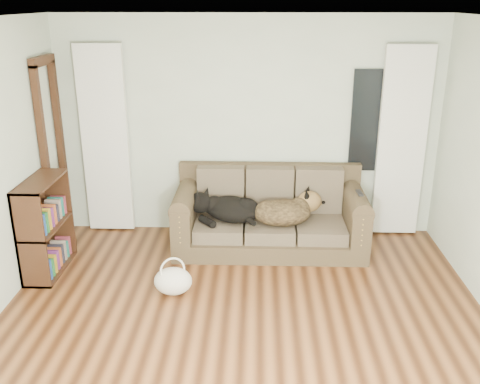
{
  "coord_description": "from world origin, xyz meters",
  "views": [
    {
      "loc": [
        0.12,
        -3.71,
        2.75
      ],
      "look_at": [
        -0.06,
        1.6,
        0.82
      ],
      "focal_mm": 40.0,
      "sensor_mm": 36.0,
      "label": 1
    }
  ],
  "objects_px": {
    "bookshelf": "(46,227)",
    "sofa": "(270,211)",
    "dog_black_lab": "(228,209)",
    "dog_shepherd": "(285,211)",
    "tote_bag": "(173,279)"
  },
  "relations": [
    {
      "from": "tote_bag",
      "to": "bookshelf",
      "type": "xyz_separation_m",
      "value": [
        -1.39,
        0.45,
        0.34
      ]
    },
    {
      "from": "tote_bag",
      "to": "bookshelf",
      "type": "distance_m",
      "value": 1.5
    },
    {
      "from": "dog_black_lab",
      "to": "bookshelf",
      "type": "relative_size",
      "value": 0.65
    },
    {
      "from": "sofa",
      "to": "tote_bag",
      "type": "relative_size",
      "value": 5.76
    },
    {
      "from": "dog_black_lab",
      "to": "tote_bag",
      "type": "height_order",
      "value": "dog_black_lab"
    },
    {
      "from": "dog_shepherd",
      "to": "tote_bag",
      "type": "distance_m",
      "value": 1.55
    },
    {
      "from": "bookshelf",
      "to": "dog_black_lab",
      "type": "bearing_deg",
      "value": 22.33
    },
    {
      "from": "dog_shepherd",
      "to": "tote_bag",
      "type": "relative_size",
      "value": 1.82
    },
    {
      "from": "sofa",
      "to": "bookshelf",
      "type": "relative_size",
      "value": 2.13
    },
    {
      "from": "bookshelf",
      "to": "sofa",
      "type": "bearing_deg",
      "value": 19.69
    },
    {
      "from": "dog_black_lab",
      "to": "bookshelf",
      "type": "height_order",
      "value": "bookshelf"
    },
    {
      "from": "bookshelf",
      "to": "tote_bag",
      "type": "bearing_deg",
      "value": -13.34
    },
    {
      "from": "dog_black_lab",
      "to": "dog_shepherd",
      "type": "xyz_separation_m",
      "value": [
        0.64,
        -0.05,
        0.01
      ]
    },
    {
      "from": "sofa",
      "to": "dog_shepherd",
      "type": "xyz_separation_m",
      "value": [
        0.17,
        -0.09,
        0.04
      ]
    },
    {
      "from": "sofa",
      "to": "tote_bag",
      "type": "height_order",
      "value": "sofa"
    }
  ]
}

